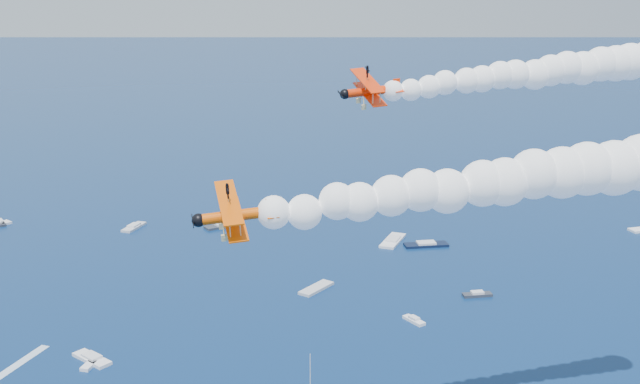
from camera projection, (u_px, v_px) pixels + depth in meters
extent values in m
cube|color=white|center=(92.00, 359.00, 161.24)|extent=(8.68, 8.98, 0.70)
cube|color=white|center=(393.00, 241.00, 232.93)|extent=(10.35, 14.10, 0.70)
cube|color=silver|center=(316.00, 288.00, 197.61)|extent=(9.75, 10.09, 0.70)
cube|color=silver|center=(134.00, 227.00, 245.56)|extent=(7.18, 10.35, 0.70)
cube|color=#2E333E|center=(223.00, 226.00, 246.96)|extent=(12.00, 8.29, 0.70)
cube|color=black|center=(426.00, 245.00, 229.40)|extent=(12.70, 4.35, 0.70)
cube|color=white|center=(91.00, 364.00, 159.23)|extent=(3.71, 6.04, 0.70)
cube|color=white|center=(414.00, 320.00, 179.15)|extent=(4.37, 6.13, 0.70)
cube|color=#2F333E|center=(477.00, 295.00, 193.54)|extent=(7.20, 2.53, 0.70)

